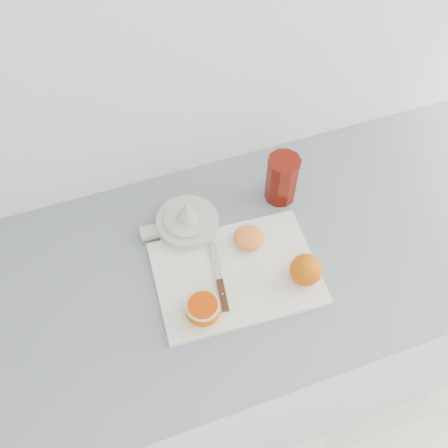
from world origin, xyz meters
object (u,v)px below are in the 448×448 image
counter (236,332)px  cutting_board (236,273)px  half_orange (203,309)px  citrus_juicer (187,222)px  red_tumbler (282,180)px

counter → cutting_board: cutting_board is taller
cutting_board → half_orange: size_ratio=4.83×
cutting_board → half_orange: 0.13m
cutting_board → citrus_juicer: bearing=112.7°
half_orange → citrus_juicer: (0.04, 0.23, -0.01)m
half_orange → citrus_juicer: 0.24m
counter → half_orange: size_ratio=31.87×
citrus_juicer → red_tumbler: red_tumbler is taller
counter → half_orange: (-0.13, -0.11, 0.48)m
half_orange → cutting_board: bearing=35.6°
cutting_board → counter: bearing=60.1°
counter → red_tumbler: 0.55m
cutting_board → red_tumbler: (0.18, 0.18, 0.06)m
counter → red_tumbler: size_ratio=18.15×
half_orange → red_tumbler: red_tumbler is taller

